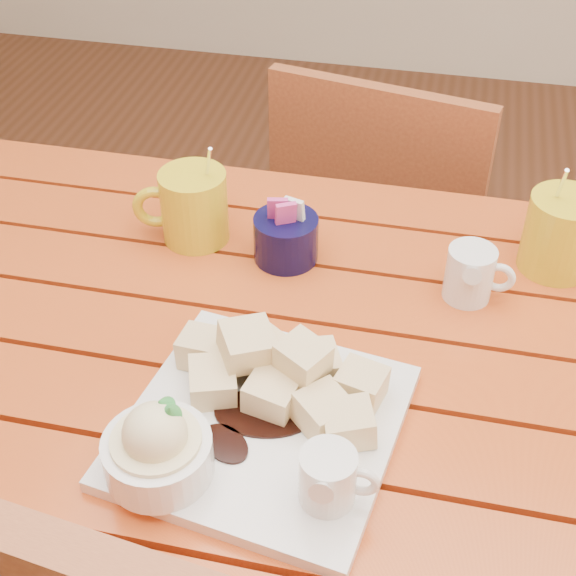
% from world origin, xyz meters
% --- Properties ---
extents(table, '(1.20, 0.79, 0.75)m').
position_xyz_m(table, '(0.00, 0.00, 0.64)').
color(table, '#A83715').
rests_on(table, ground).
extents(dessert_plate, '(0.32, 0.32, 0.11)m').
position_xyz_m(dessert_plate, '(-0.02, -0.14, 0.78)').
color(dessert_plate, white).
rests_on(dessert_plate, table).
extents(coffee_mug_left, '(0.13, 0.09, 0.16)m').
position_xyz_m(coffee_mug_left, '(-0.19, 0.20, 0.80)').
color(coffee_mug_left, gold).
rests_on(coffee_mug_left, table).
extents(coffee_mug_right, '(0.13, 0.10, 0.16)m').
position_xyz_m(coffee_mug_right, '(0.31, 0.24, 0.81)').
color(coffee_mug_right, gold).
rests_on(coffee_mug_right, table).
extents(cream_pitcher, '(0.09, 0.07, 0.07)m').
position_xyz_m(cream_pitcher, '(0.20, 0.15, 0.79)').
color(cream_pitcher, white).
rests_on(cream_pitcher, table).
extents(sugar_caddy, '(0.09, 0.09, 0.10)m').
position_xyz_m(sugar_caddy, '(-0.05, 0.18, 0.78)').
color(sugar_caddy, black).
rests_on(sugar_caddy, table).
extents(chair_far, '(0.47, 0.47, 0.84)m').
position_xyz_m(chair_far, '(0.05, 0.65, 0.47)').
color(chair_far, brown).
rests_on(chair_far, ground).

